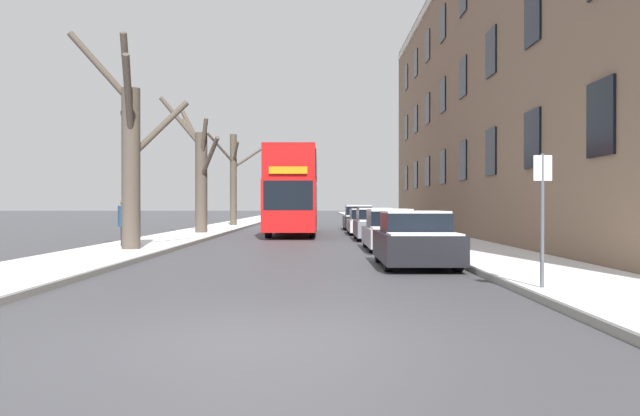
{
  "coord_description": "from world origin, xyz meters",
  "views": [
    {
      "loc": [
        0.73,
        -7.36,
        1.6
      ],
      "look_at": [
        0.76,
        20.55,
        1.45
      ],
      "focal_mm": 35.0,
      "sensor_mm": 36.0,
      "label": 1
    }
  ],
  "objects": [
    {
      "name": "bare_tree_left_0",
      "position": [
        -5.44,
        12.9,
        3.24
      ],
      "size": [
        3.62,
        3.46,
        7.21
      ],
      "color": "#4C4238",
      "rests_on": "ground"
    },
    {
      "name": "parked_car_4",
      "position": [
        3.2,
        32.63,
        0.72
      ],
      "size": [
        1.89,
        3.93,
        1.58
      ],
      "color": "black",
      "rests_on": "ground"
    },
    {
      "name": "ground_plane",
      "position": [
        0.0,
        0.0,
        0.0
      ],
      "size": [
        320.0,
        320.0,
        0.0
      ],
      "primitive_type": "plane",
      "color": "#424247"
    },
    {
      "name": "bare_tree_left_2",
      "position": [
        -5.39,
        36.8,
        3.56
      ],
      "size": [
        4.0,
        3.27,
        6.6
      ],
      "color": "#4C4238",
      "rests_on": "ground"
    },
    {
      "name": "parked_car_3",
      "position": [
        3.2,
        26.37,
        0.64
      ],
      "size": [
        1.87,
        4.35,
        1.39
      ],
      "color": "silver",
      "rests_on": "ground"
    },
    {
      "name": "sidewalk_left",
      "position": [
        -5.82,
        53.0,
        0.08
      ],
      "size": [
        3.05,
        130.0,
        0.16
      ],
      "color": "gray",
      "rests_on": "ground"
    },
    {
      "name": "parked_car_0",
      "position": [
        3.2,
        8.73,
        0.67
      ],
      "size": [
        1.88,
        3.91,
        1.44
      ],
      "color": "black",
      "rests_on": "ground"
    },
    {
      "name": "parked_car_2",
      "position": [
        3.2,
        20.92,
        0.68
      ],
      "size": [
        1.73,
        4.02,
        1.46
      ],
      "color": "slate",
      "rests_on": "ground"
    },
    {
      "name": "parked_car_1",
      "position": [
        3.2,
        14.66,
        0.67
      ],
      "size": [
        1.7,
        4.41,
        1.46
      ],
      "color": "#9EA3AD",
      "rests_on": "ground"
    },
    {
      "name": "double_decker_bus",
      "position": [
        -0.7,
        26.18,
        2.49
      ],
      "size": [
        2.5,
        11.29,
        4.42
      ],
      "color": "red",
      "rests_on": "ground"
    },
    {
      "name": "street_sign_post",
      "position": [
        4.59,
        3.45,
        1.43
      ],
      "size": [
        0.32,
        0.07,
        2.49
      ],
      "color": "#4C4F54",
      "rests_on": "ground"
    },
    {
      "name": "sidewalk_right",
      "position": [
        5.82,
        53.0,
        0.08
      ],
      "size": [
        3.05,
        130.0,
        0.16
      ],
      "color": "gray",
      "rests_on": "ground"
    },
    {
      "name": "bare_tree_left_1",
      "position": [
        -5.54,
        25.04,
        3.29
      ],
      "size": [
        3.55,
        3.63,
        7.28
      ],
      "color": "#4C4238",
      "rests_on": "ground"
    },
    {
      "name": "terrace_facade_right",
      "position": [
        11.84,
        23.66,
        7.17
      ],
      "size": [
        9.1,
        42.64,
        14.34
      ],
      "color": "#7A604C",
      "rests_on": "ground"
    },
    {
      "name": "pedestrian_left_sidewalk",
      "position": [
        -6.16,
        14.49,
        0.99
      ],
      "size": [
        0.39,
        0.39,
        1.8
      ],
      "rotation": [
        0.0,
        0.0,
        1.79
      ],
      "color": "black",
      "rests_on": "ground"
    }
  ]
}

